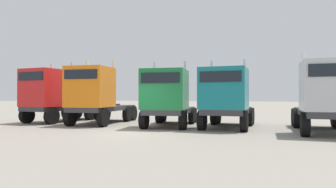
# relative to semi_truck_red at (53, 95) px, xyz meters

# --- Properties ---
(ground) EXTENTS (200.00, 200.00, 0.00)m
(ground) POSITION_rel_semi_truck_red_xyz_m (8.16, -3.57, -1.92)
(ground) COLOR gray
(semi_truck_red) EXTENTS (2.70, 6.34, 4.23)m
(semi_truck_red) POSITION_rel_semi_truck_red_xyz_m (0.00, 0.00, 0.00)
(semi_truck_red) COLOR #333338
(semi_truck_red) RESTS_ON ground
(semi_truck_orange) EXTENTS (3.41, 6.58, 4.23)m
(semi_truck_orange) POSITION_rel_semi_truck_red_xyz_m (3.80, -0.31, -0.03)
(semi_truck_orange) COLOR #333338
(semi_truck_orange) RESTS_ON ground
(semi_truck_green) EXTENTS (3.49, 6.28, 3.92)m
(semi_truck_green) POSITION_rel_semi_truck_red_xyz_m (8.68, -0.08, -0.18)
(semi_truck_green) COLOR #333338
(semi_truck_green) RESTS_ON ground
(semi_truck_teal) EXTENTS (2.71, 5.77, 3.93)m
(semi_truck_teal) POSITION_rel_semi_truck_red_xyz_m (12.04, 0.30, -0.15)
(semi_truck_teal) COLOR #333338
(semi_truck_teal) RESTS_ON ground
(semi_truck_silver) EXTENTS (2.93, 6.44, 4.05)m
(semi_truck_silver) POSITION_rel_semi_truck_red_xyz_m (16.98, -0.30, -0.12)
(semi_truck_silver) COLOR #333338
(semi_truck_silver) RESTS_ON ground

